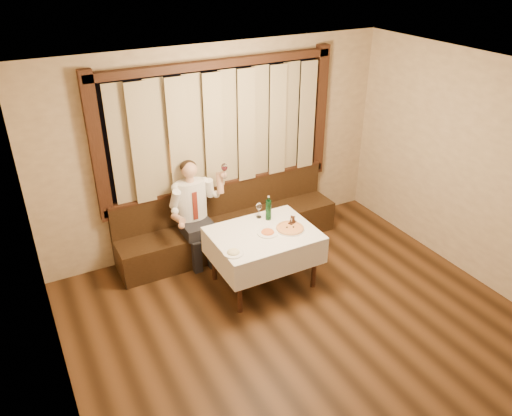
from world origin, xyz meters
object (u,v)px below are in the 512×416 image
cruet_caddy (292,221)px  pasta_cream (233,251)px  green_bottle (268,209)px  seated_man (194,205)px  dining_table (264,240)px  pasta_red (268,231)px  banquette (229,227)px  pizza (290,228)px

cruet_caddy → pasta_cream: bearing=173.9°
green_bottle → seated_man: seated_man is taller
dining_table → pasta_red: bearing=-54.7°
banquette → seated_man: 0.75m
banquette → pizza: (0.32, -1.11, 0.46)m
banquette → seated_man: size_ratio=2.25×
pasta_cream → seated_man: size_ratio=0.17×
dining_table → cruet_caddy: cruet_caddy is taller
pasta_red → pasta_cream: bearing=-160.4°
banquette → pasta_cream: (-0.53, -1.27, 0.48)m
pizza → cruet_caddy: (0.09, 0.09, 0.03)m
banquette → dining_table: bearing=-90.0°
dining_table → cruet_caddy: (0.41, 0.00, 0.15)m
dining_table → cruet_caddy: size_ratio=10.34×
green_bottle → seated_man: (-0.74, 0.67, -0.07)m
green_bottle → pizza: bearing=-72.5°
dining_table → pasta_cream: bearing=-155.3°
banquette → green_bottle: (0.21, -0.76, 0.59)m
cruet_caddy → seated_man: 1.33m
dining_table → green_bottle: (0.21, 0.26, 0.25)m
banquette → dining_table: banquette is taller
pasta_red → pasta_cream: (-0.56, -0.20, -0.00)m
dining_table → pasta_red: 0.15m
pasta_red → green_bottle: size_ratio=0.79×
pasta_cream → seated_man: seated_man is taller
pizza → pasta_cream: (-0.85, -0.15, 0.02)m
dining_table → pizza: (0.32, -0.09, 0.12)m
pasta_cream → green_bottle: bearing=34.2°
pasta_cream → green_bottle: green_bottle is taller
pizza → green_bottle: size_ratio=1.09×
pasta_red → green_bottle: bearing=59.3°
green_bottle → banquette: bearing=105.4°
banquette → seated_man: (-0.53, -0.09, 0.52)m
pizza → green_bottle: (-0.11, 0.35, 0.13)m
dining_table → pasta_red: size_ratio=4.86×
pasta_red → pasta_cream: size_ratio=1.09×
pizza → green_bottle: green_bottle is taller
cruet_caddy → seated_man: (-0.95, 0.93, 0.03)m
green_bottle → cruet_caddy: (0.20, -0.26, -0.10)m
banquette → cruet_caddy: bearing=-68.0°
pizza → pasta_red: pasta_red is taller
banquette → pizza: banquette is taller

